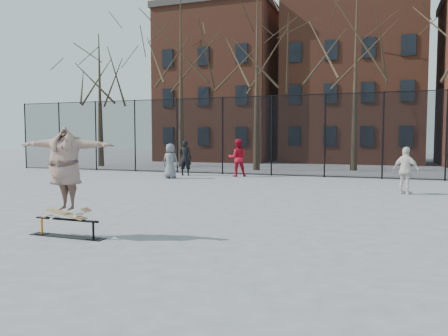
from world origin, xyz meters
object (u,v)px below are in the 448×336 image
(bystander_red, at_px, (237,158))
(bystander_white, at_px, (406,170))
(skateboard, at_px, (66,216))
(bystander_black, at_px, (185,158))
(skater, at_px, (65,171))
(skate_rail, at_px, (67,230))
(bystander_grey, at_px, (170,161))

(bystander_red, relative_size, bystander_white, 1.15)
(skateboard, xyz_separation_m, bystander_red, (-1.00, 13.47, 0.50))
(bystander_red, distance_m, bystander_white, 8.61)
(bystander_black, height_order, bystander_red, bystander_red)
(skater, distance_m, bystander_red, 13.51)
(skate_rail, distance_m, bystander_black, 13.63)
(skate_rail, xyz_separation_m, bystander_grey, (-3.64, 11.49, 0.67))
(skater, bearing_deg, skate_rail, -7.58)
(bystander_grey, bearing_deg, skateboard, 108.87)
(skater, bearing_deg, bystander_red, 86.65)
(skater, distance_m, bystander_grey, 12.06)
(skate_rail, bearing_deg, bystander_white, 54.78)
(skateboard, xyz_separation_m, skater, (0.00, 0.00, 0.85))
(bystander_black, height_order, bystander_white, bystander_black)
(bystander_red, bearing_deg, skateboard, 70.22)
(bystander_red, bearing_deg, bystander_white, 125.32)
(skateboard, distance_m, bystander_black, 13.61)
(skateboard, bearing_deg, bystander_white, 54.75)
(bystander_black, bearing_deg, skater, 95.96)
(bystander_grey, distance_m, bystander_red, 3.30)
(skate_rail, height_order, bystander_grey, bystander_grey)
(bystander_grey, bearing_deg, skate_rail, 108.90)
(skateboard, relative_size, bystander_white, 0.56)
(skateboard, height_order, bystander_grey, bystander_grey)
(skate_rail, height_order, bystander_white, bystander_white)
(skateboard, bearing_deg, skater, 0.00)
(skateboard, height_order, bystander_white, bystander_white)
(skate_rail, bearing_deg, bystander_black, 105.53)
(bystander_black, bearing_deg, skateboard, 95.96)
(skate_rail, distance_m, skater, 1.12)
(skate_rail, relative_size, bystander_red, 0.89)
(skateboard, bearing_deg, bystander_grey, 107.55)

